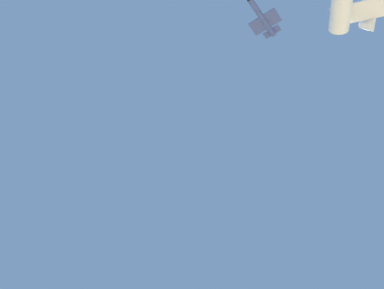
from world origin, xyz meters
TOP-DOWN VIEW (x-y plane):
  - chase_jet_right_wing at (-2.19, 63.36)m, footprint 15.25×8.43m

SIDE VIEW (x-z plane):
  - chase_jet_right_wing at x=-2.19m, z-range 100.33..104.33m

